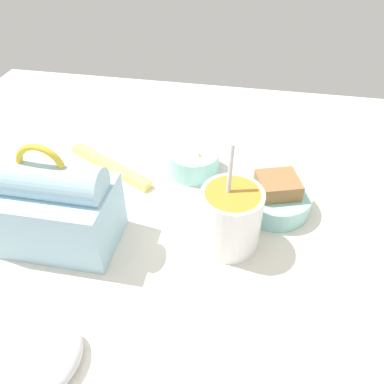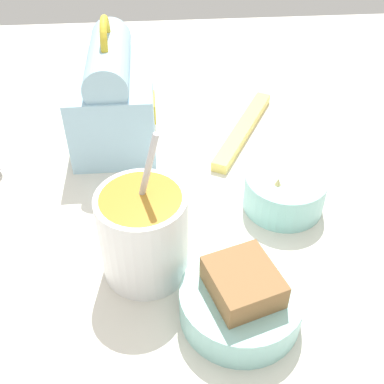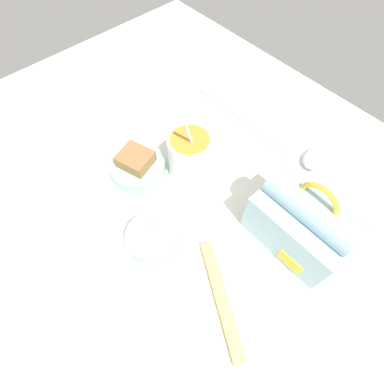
# 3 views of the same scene
# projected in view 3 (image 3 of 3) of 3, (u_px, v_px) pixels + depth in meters

# --- Properties ---
(desk_surface) EXTENTS (1.40, 1.10, 0.02)m
(desk_surface) POSITION_uv_depth(u_px,v_px,m) (191.00, 199.00, 0.71)
(desk_surface) COLOR silver
(desk_surface) RESTS_ON ground
(keyboard) EXTENTS (0.31, 0.14, 0.02)m
(keyboard) POSITION_uv_depth(u_px,v_px,m) (258.00, 108.00, 0.83)
(keyboard) COLOR silver
(keyboard) RESTS_ON desk_surface
(lunch_bag) EXTENTS (0.19, 0.12, 0.20)m
(lunch_bag) POSITION_uv_depth(u_px,v_px,m) (302.00, 222.00, 0.58)
(lunch_bag) COLOR #9EC6DB
(lunch_bag) RESTS_ON desk_surface
(soup_cup) EXTENTS (0.10, 0.10, 0.19)m
(soup_cup) POSITION_uv_depth(u_px,v_px,m) (190.00, 155.00, 0.69)
(soup_cup) COLOR white
(soup_cup) RESTS_ON desk_surface
(bento_bowl_sandwich) EXTENTS (0.13, 0.13, 0.07)m
(bento_bowl_sandwich) POSITION_uv_depth(u_px,v_px,m) (137.00, 167.00, 0.71)
(bento_bowl_sandwich) COLOR #93D1CC
(bento_bowl_sandwich) RESTS_ON desk_surface
(bento_bowl_snacks) EXTENTS (0.11, 0.11, 0.06)m
(bento_bowl_snacks) POSITION_uv_depth(u_px,v_px,m) (153.00, 238.00, 0.62)
(bento_bowl_snacks) COLOR #93D1CC
(bento_bowl_snacks) RESTS_ON desk_surface
(computer_mouse) EXTENTS (0.06, 0.09, 0.03)m
(computer_mouse) POSITION_uv_depth(u_px,v_px,m) (318.00, 158.00, 0.74)
(computer_mouse) COLOR silver
(computer_mouse) RESTS_ON desk_surface
(chopstick_case) EXTENTS (0.21, 0.13, 0.02)m
(chopstick_case) POSITION_uv_depth(u_px,v_px,m) (222.00, 298.00, 0.57)
(chopstick_case) COLOR #EFD666
(chopstick_case) RESTS_ON desk_surface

